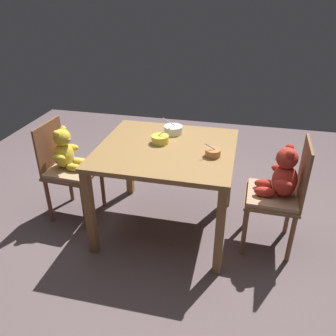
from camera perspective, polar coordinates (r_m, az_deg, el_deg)
name	(u,v)px	position (r m, az deg, el deg)	size (l,w,h in m)	color
ground_plane	(167,227)	(3.06, -0.22, -9.78)	(5.20, 5.20, 0.04)	#5F4E50
dining_table	(167,159)	(2.70, -0.24, 1.52)	(1.05, 0.98, 0.76)	olive
teddy_chair_near_left	(67,161)	(3.05, -16.51, 1.21)	(0.43, 0.43, 0.86)	brown
teddy_chair_near_right	(280,184)	(2.67, 18.26, -2.60)	(0.41, 0.42, 0.91)	brown
porridge_bowl_yellow_center	(160,139)	(2.71, -1.32, 4.84)	(0.15, 0.14, 0.13)	yellow
porridge_bowl_terracotta_near_right	(213,153)	(2.52, 7.50, 2.57)	(0.12, 0.11, 0.11)	#BB7745
porridge_bowl_white_far_center	(173,129)	(2.89, 0.89, 6.46)	(0.17, 0.16, 0.14)	silver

